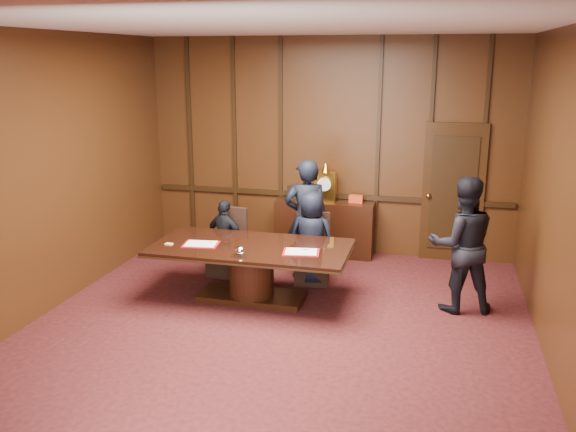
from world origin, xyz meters
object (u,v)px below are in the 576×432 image
object	(u,v)px
conference_table	(251,263)
signatory_left	(225,238)
sideboard	(325,226)
witness_left	(306,219)
signatory_right	(312,238)
witness_right	(462,245)

from	to	relation	value
conference_table	signatory_left	bearing A→B (deg)	129.09
sideboard	witness_left	size ratio (longest dim) A/B	0.91
sideboard	conference_table	size ratio (longest dim) A/B	0.61
sideboard	conference_table	xyz separation A→B (m)	(-0.59, -2.16, 0.02)
sideboard	witness_left	world-z (taller)	witness_left
conference_table	signatory_left	world-z (taller)	signatory_left
conference_table	signatory_right	world-z (taller)	signatory_right
conference_table	signatory_left	distance (m)	1.03
conference_table	witness_right	distance (m)	2.73
witness_left	signatory_left	bearing A→B (deg)	-4.67
signatory_right	witness_left	xyz separation A→B (m)	(-0.14, 0.26, 0.20)
conference_table	signatory_left	xyz separation A→B (m)	(-0.65, 0.80, 0.07)
signatory_left	witness_left	world-z (taller)	witness_left
witness_right	signatory_left	bearing A→B (deg)	-21.79
sideboard	conference_table	distance (m)	2.24
sideboard	witness_left	bearing A→B (deg)	-93.74
witness_left	sideboard	bearing A→B (deg)	-110.78
conference_table	witness_right	size ratio (longest dim) A/B	1.49
signatory_right	witness_left	bearing A→B (deg)	-56.38
conference_table	witness_left	bearing A→B (deg)	64.06
signatory_right	sideboard	bearing A→B (deg)	-81.82
sideboard	conference_table	bearing A→B (deg)	-105.17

